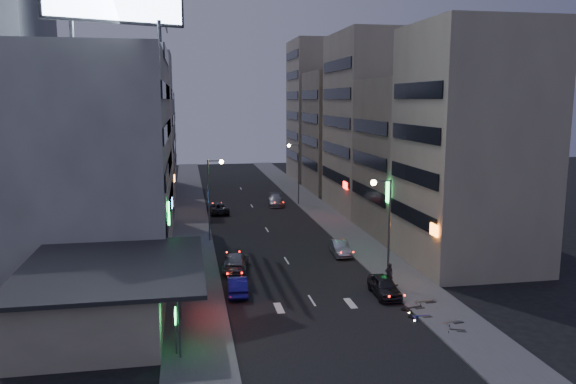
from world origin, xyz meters
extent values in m
plane|color=black|center=(0.00, 0.00, 0.00)|extent=(180.00, 180.00, 0.00)
cube|color=#4C4C4F|center=(-8.00, 30.00, 0.06)|extent=(4.00, 120.00, 0.12)
cube|color=#4C4C4F|center=(8.00, 30.00, 0.06)|extent=(4.00, 120.00, 0.12)
cube|color=tan|center=(-14.00, 2.00, 1.80)|extent=(8.00, 12.00, 3.60)
cube|color=black|center=(-13.00, 2.00, 3.75)|extent=(11.00, 13.00, 0.25)
cube|color=black|center=(-8.90, 2.00, 3.10)|extent=(0.12, 4.00, 0.90)
cube|color=#FF1E14|center=(-8.82, 2.00, 3.10)|extent=(0.04, 3.70, 0.70)
cube|color=#B7B8B2|center=(-17.00, 20.00, 9.00)|extent=(14.00, 24.00, 18.00)
cube|color=tan|center=(15.00, 10.50, 10.00)|extent=(10.00, 11.00, 20.00)
cube|color=gray|center=(15.50, 22.00, 8.00)|extent=(11.00, 12.00, 16.00)
cube|color=tan|center=(15.00, 35.00, 11.00)|extent=(10.00, 14.00, 22.00)
cube|color=#B7B8B2|center=(-15.50, 45.00, 10.00)|extent=(11.00, 10.00, 20.00)
cube|color=gray|center=(-16.00, 58.00, 7.50)|extent=(12.00, 10.00, 15.00)
cube|color=gray|center=(15.50, 50.00, 9.00)|extent=(11.00, 12.00, 18.00)
cube|color=tan|center=(16.00, 64.00, 12.00)|extent=(12.00, 12.00, 24.00)
cylinder|color=#595B60|center=(-16.00, 10.00, 18.75)|extent=(0.30, 0.30, 1.50)
cylinder|color=#595B60|center=(-10.00, 10.00, 18.75)|extent=(0.30, 0.30, 1.50)
cylinder|color=#595B60|center=(6.30, 6.00, 4.12)|extent=(0.16, 0.16, 8.00)
cylinder|color=#595B60|center=(5.60, 6.00, 8.02)|extent=(1.40, 0.10, 0.10)
sphere|color=#FFD88C|center=(5.00, 6.00, 7.92)|extent=(0.44, 0.44, 0.44)
cylinder|color=#595B60|center=(-6.30, 22.00, 4.12)|extent=(0.16, 0.16, 8.00)
cylinder|color=#595B60|center=(-5.60, 22.00, 8.02)|extent=(1.40, 0.10, 0.10)
sphere|color=#FFD88C|center=(-5.00, 22.00, 7.92)|extent=(0.44, 0.44, 0.44)
cylinder|color=#595B60|center=(6.30, 40.00, 4.12)|extent=(0.16, 0.16, 8.00)
cylinder|color=#595B60|center=(5.60, 40.00, 8.02)|extent=(1.40, 0.10, 0.10)
sphere|color=#FFD88C|center=(5.00, 40.00, 7.92)|extent=(0.44, 0.44, 0.44)
imported|color=#26262B|center=(5.33, 4.07, 0.70)|extent=(1.80, 4.17, 1.40)
imported|color=#A4A5AC|center=(5.09, 15.02, 0.66)|extent=(1.63, 4.07, 1.31)
imported|color=#2C2B31|center=(-4.66, 35.93, 0.67)|extent=(2.63, 4.98, 1.33)
imported|color=gray|center=(3.21, 39.80, 0.70)|extent=(2.43, 4.98, 1.40)
imported|color=navy|center=(-5.00, 6.24, 0.66)|extent=(1.61, 4.06, 1.32)
imported|color=gray|center=(-4.60, 12.18, 0.70)|extent=(2.77, 5.09, 1.40)
imported|color=black|center=(6.30, 5.76, 0.99)|extent=(0.64, 0.43, 1.74)
camera|label=1|loc=(-8.37, -32.56, 13.88)|focal=35.00mm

